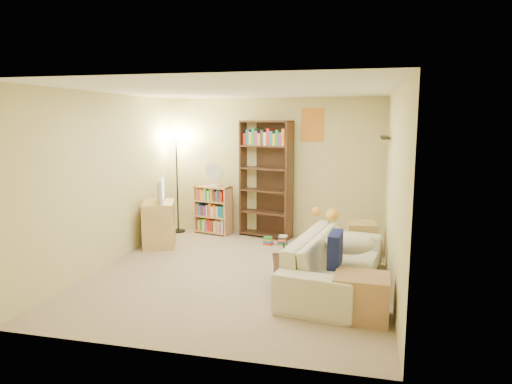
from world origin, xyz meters
TOP-DOWN VIEW (x-y plane):
  - room at (0.00, 0.01)m, footprint 4.50×4.54m
  - sofa at (1.31, -0.20)m, footprint 2.56×1.62m
  - navy_pillow at (1.34, -0.70)m, footprint 0.16×0.44m
  - cream_blanket at (1.48, -0.17)m, footprint 0.61×0.44m
  - tabby_cat at (1.16, 0.71)m, footprint 0.53×0.25m
  - coffee_table at (0.77, -0.40)m, footprint 0.59×0.85m
  - laptop at (0.79, -0.34)m, footprint 0.51×0.51m
  - laptop_screen at (0.68, -0.37)m, footprint 0.07×0.25m
  - mug at (0.94, -0.61)m, footprint 0.17×0.17m
  - tv_remote at (0.80, -0.13)m, footprint 0.11×0.14m
  - tv_stand at (-1.70, 1.04)m, footprint 0.72×0.83m
  - television at (-1.70, 1.04)m, footprint 0.76×0.55m
  - tall_bookshelf at (-0.07, 2.05)m, footprint 0.99×0.55m
  - short_bookshelf at (-1.08, 2.05)m, footprint 0.74×0.45m
  - desk_fan at (-1.03, 2.01)m, footprint 0.32×0.18m
  - floor_lamp at (-1.77, 2.01)m, footprint 0.30×0.30m
  - side_table at (1.63, 1.34)m, footprint 0.50×0.50m
  - end_cabinet at (1.65, -1.10)m, footprint 0.60×0.51m
  - book_stacks at (0.21, 1.56)m, footprint 0.40×0.17m

SIDE VIEW (x-z plane):
  - book_stacks at x=0.21m, z-range -0.01..0.16m
  - coffee_table at x=0.77m, z-range 0.04..0.38m
  - end_cabinet at x=1.65m, z-range 0.00..0.48m
  - side_table at x=1.63m, z-range 0.00..0.51m
  - sofa at x=1.31m, z-range 0.00..0.66m
  - tv_remote at x=0.80m, z-range 0.35..0.36m
  - laptop at x=0.79m, z-range 0.35..0.37m
  - tv_stand at x=-1.70m, z-range 0.00..0.75m
  - mug at x=0.94m, z-range 0.35..0.43m
  - short_bookshelf at x=-1.08m, z-range 0.00..0.89m
  - laptop_screen at x=0.68m, z-range 0.36..0.54m
  - cream_blanket at x=1.48m, z-range 0.44..0.70m
  - navy_pillow at x=1.34m, z-range 0.44..0.83m
  - tabby_cat at x=1.16m, z-range 0.66..0.84m
  - television at x=-1.70m, z-range 0.75..1.15m
  - tall_bookshelf at x=-0.07m, z-range 0.06..2.16m
  - desk_fan at x=-1.03m, z-range 0.91..1.35m
  - floor_lamp at x=-1.77m, z-range 0.52..2.29m
  - room at x=0.00m, z-range 0.36..2.88m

